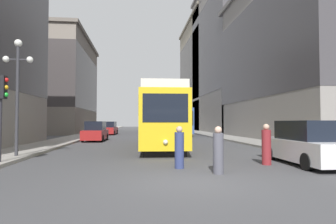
{
  "coord_description": "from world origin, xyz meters",
  "views": [
    {
      "loc": [
        -1.59,
        -8.31,
        1.76
      ],
      "look_at": [
        0.0,
        6.52,
        2.28
      ],
      "focal_mm": 30.78,
      "sensor_mm": 36.0,
      "label": 1
    }
  ],
  "objects_px": {
    "pedestrian_crossing_far": "(179,149)",
    "parked_car_left_near": "(96,132)",
    "streetcar": "(160,117)",
    "transit_bus": "(176,121)",
    "parked_car_left_mid": "(110,129)",
    "parked_car_right_far": "(306,144)",
    "pedestrian_on_sidewalk": "(266,146)",
    "lamp_post_left_near": "(18,79)",
    "traffic_light_near_left": "(1,95)",
    "pedestrian_crossing_near": "(218,152)"
  },
  "relations": [
    {
      "from": "pedestrian_on_sidewalk",
      "to": "lamp_post_left_near",
      "type": "height_order",
      "value": "lamp_post_left_near"
    },
    {
      "from": "parked_car_right_far",
      "to": "lamp_post_left_near",
      "type": "xyz_separation_m",
      "value": [
        -12.75,
        3.16,
        2.98
      ]
    },
    {
      "from": "pedestrian_on_sidewalk",
      "to": "streetcar",
      "type": "bearing_deg",
      "value": -111.88
    },
    {
      "from": "pedestrian_crossing_near",
      "to": "pedestrian_on_sidewalk",
      "type": "distance_m",
      "value": 3.15
    },
    {
      "from": "streetcar",
      "to": "traffic_light_near_left",
      "type": "relative_size",
      "value": 3.62
    },
    {
      "from": "parked_car_left_mid",
      "to": "traffic_light_near_left",
      "type": "distance_m",
      "value": 28.54
    },
    {
      "from": "parked_car_left_mid",
      "to": "lamp_post_left_near",
      "type": "bearing_deg",
      "value": -90.95
    },
    {
      "from": "parked_car_left_near",
      "to": "parked_car_right_far",
      "type": "height_order",
      "value": "same"
    },
    {
      "from": "transit_bus",
      "to": "lamp_post_left_near",
      "type": "xyz_separation_m",
      "value": [
        -11.12,
        -25.02,
        1.88
      ]
    },
    {
      "from": "streetcar",
      "to": "transit_bus",
      "type": "height_order",
      "value": "streetcar"
    },
    {
      "from": "pedestrian_crossing_near",
      "to": "traffic_light_near_left",
      "type": "bearing_deg",
      "value": -70.91
    },
    {
      "from": "pedestrian_crossing_near",
      "to": "parked_car_right_far",
      "type": "bearing_deg",
      "value": 149.78
    },
    {
      "from": "pedestrian_crossing_far",
      "to": "parked_car_left_near",
      "type": "bearing_deg",
      "value": 103.16
    },
    {
      "from": "pedestrian_on_sidewalk",
      "to": "traffic_light_near_left",
      "type": "distance_m",
      "value": 11.07
    },
    {
      "from": "lamp_post_left_near",
      "to": "parked_car_left_near",
      "type": "bearing_deg",
      "value": 81.54
    },
    {
      "from": "transit_bus",
      "to": "parked_car_right_far",
      "type": "xyz_separation_m",
      "value": [
        1.63,
        -28.18,
        -1.1
      ]
    },
    {
      "from": "pedestrian_crossing_far",
      "to": "pedestrian_on_sidewalk",
      "type": "bearing_deg",
      "value": 2.91
    },
    {
      "from": "parked_car_left_near",
      "to": "pedestrian_crossing_near",
      "type": "xyz_separation_m",
      "value": [
        6.59,
        -17.67,
        -0.09
      ]
    },
    {
      "from": "parked_car_left_near",
      "to": "pedestrian_crossing_near",
      "type": "bearing_deg",
      "value": -67.86
    },
    {
      "from": "traffic_light_near_left",
      "to": "parked_car_right_far",
      "type": "bearing_deg",
      "value": -4.74
    },
    {
      "from": "transit_bus",
      "to": "parked_car_left_mid",
      "type": "relative_size",
      "value": 2.51
    },
    {
      "from": "pedestrian_crossing_far",
      "to": "transit_bus",
      "type": "bearing_deg",
      "value": 77.27
    },
    {
      "from": "parked_car_left_near",
      "to": "traffic_light_near_left",
      "type": "relative_size",
      "value": 1.34
    },
    {
      "from": "pedestrian_crossing_far",
      "to": "lamp_post_left_near",
      "type": "distance_m",
      "value": 8.73
    },
    {
      "from": "lamp_post_left_near",
      "to": "traffic_light_near_left",
      "type": "bearing_deg",
      "value": -84.11
    },
    {
      "from": "parked_car_left_mid",
      "to": "lamp_post_left_near",
      "type": "relative_size",
      "value": 0.9
    },
    {
      "from": "transit_bus",
      "to": "pedestrian_on_sidewalk",
      "type": "bearing_deg",
      "value": -90.24
    },
    {
      "from": "pedestrian_crossing_near",
      "to": "pedestrian_crossing_far",
      "type": "distance_m",
      "value": 1.73
    },
    {
      "from": "streetcar",
      "to": "pedestrian_on_sidewalk",
      "type": "bearing_deg",
      "value": -64.49
    },
    {
      "from": "streetcar",
      "to": "pedestrian_crossing_near",
      "type": "height_order",
      "value": "streetcar"
    },
    {
      "from": "parked_car_left_mid",
      "to": "traffic_light_near_left",
      "type": "height_order",
      "value": "traffic_light_near_left"
    },
    {
      "from": "streetcar",
      "to": "parked_car_right_far",
      "type": "xyz_separation_m",
      "value": [
        5.41,
        -8.72,
        -1.26
      ]
    },
    {
      "from": "streetcar",
      "to": "traffic_light_near_left",
      "type": "xyz_separation_m",
      "value": [
        -7.12,
        -7.68,
        0.74
      ]
    },
    {
      "from": "streetcar",
      "to": "pedestrian_crossing_far",
      "type": "xyz_separation_m",
      "value": [
        0.0,
        -9.16,
        -1.35
      ]
    },
    {
      "from": "transit_bus",
      "to": "parked_car_right_far",
      "type": "bearing_deg",
      "value": -86.8
    },
    {
      "from": "pedestrian_on_sidewalk",
      "to": "pedestrian_crossing_near",
      "type": "bearing_deg",
      "value": -9.72
    },
    {
      "from": "streetcar",
      "to": "traffic_light_near_left",
      "type": "distance_m",
      "value": 10.5
    },
    {
      "from": "pedestrian_on_sidewalk",
      "to": "lamp_post_left_near",
      "type": "relative_size",
      "value": 0.3
    },
    {
      "from": "parked_car_left_mid",
      "to": "pedestrian_on_sidewalk",
      "type": "relative_size",
      "value": 2.99
    },
    {
      "from": "transit_bus",
      "to": "parked_car_left_mid",
      "type": "height_order",
      "value": "transit_bus"
    },
    {
      "from": "pedestrian_crossing_far",
      "to": "lamp_post_left_near",
      "type": "height_order",
      "value": "lamp_post_left_near"
    },
    {
      "from": "parked_car_right_far",
      "to": "pedestrian_on_sidewalk",
      "type": "height_order",
      "value": "parked_car_right_far"
    },
    {
      "from": "streetcar",
      "to": "traffic_light_near_left",
      "type": "height_order",
      "value": "streetcar"
    },
    {
      "from": "transit_bus",
      "to": "parked_car_left_near",
      "type": "height_order",
      "value": "transit_bus"
    },
    {
      "from": "streetcar",
      "to": "parked_car_left_mid",
      "type": "relative_size",
      "value": 2.53
    },
    {
      "from": "transit_bus",
      "to": "parked_car_left_mid",
      "type": "xyz_separation_m",
      "value": [
        -9.22,
        1.28,
        -1.1
      ]
    },
    {
      "from": "parked_car_left_mid",
      "to": "lamp_post_left_near",
      "type": "xyz_separation_m",
      "value": [
        -1.9,
        -26.31,
        2.98
      ]
    },
    {
      "from": "parked_car_right_far",
      "to": "pedestrian_crossing_near",
      "type": "distance_m",
      "value": 4.6
    },
    {
      "from": "streetcar",
      "to": "transit_bus",
      "type": "bearing_deg",
      "value": 81.23
    },
    {
      "from": "parked_car_right_far",
      "to": "pedestrian_crossing_far",
      "type": "bearing_deg",
      "value": 6.46
    }
  ]
}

